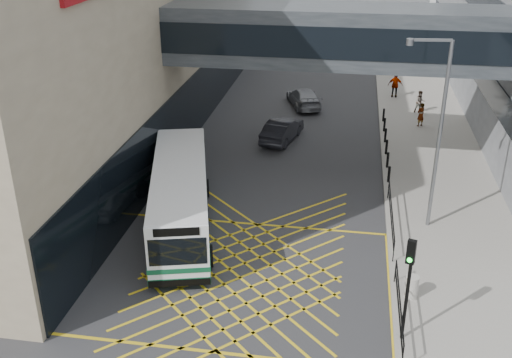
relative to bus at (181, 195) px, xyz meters
The scene contains 17 objects.
ground 5.41m from the bus, 47.42° to the right, with size 120.00×120.00×0.00m, color #333335.
building_whsmith 19.98m from the bus, 139.91° to the left, with size 24.17×42.00×16.00m.
skybridge 12.01m from the bus, 51.58° to the left, with size 20.00×4.10×3.00m.
pavement 16.85m from the bus, 41.85° to the left, with size 6.00×54.00×0.16m, color gray.
box_junction 5.41m from the bus, 47.42° to the right, with size 12.00×9.00×0.01m.
bus is the anchor object (origin of this frame).
car_white 1.72m from the bus, 134.23° to the left, with size 1.68×4.10×1.31m, color silver.
car_dark 12.30m from the bus, 74.56° to the left, with size 1.80×4.60×1.44m, color black.
car_silver 19.54m from the bus, 78.21° to the left, with size 1.95×4.63×1.44m, color gray.
traffic_light 11.92m from the bus, 35.04° to the right, with size 0.32×0.48×4.02m.
street_lamp 11.84m from the bus, ahead, with size 1.97×0.45×8.65m.
litter_bin 11.09m from the bus, 22.45° to the right, with size 0.52×0.52×0.90m, color #ADA89E.
kerb_railings 9.89m from the bus, 11.87° to the right, with size 0.05×12.54×1.00m.
bollards 14.88m from the bus, 48.95° to the left, with size 0.14×10.14×0.90m.
pedestrian_a 19.79m from the bus, 52.12° to the left, with size 0.64×0.45×1.60m, color gray.
pedestrian_b 22.27m from the bus, 56.35° to the left, with size 0.77×0.45×1.57m, color gray.
pedestrian_c 24.55m from the bus, 64.02° to the left, with size 1.12×0.54×1.89m, color gray.
Camera 1 is at (3.95, -20.00, 13.86)m, focal length 42.00 mm.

